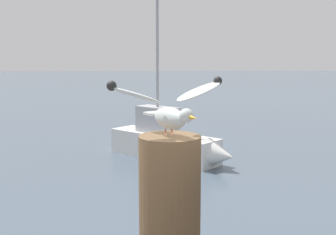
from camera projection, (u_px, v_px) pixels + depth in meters
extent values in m
cylinder|color=#4C3823|center=(170.00, 231.00, 2.20)|extent=(0.30, 0.30, 0.94)
cylinder|color=tan|center=(165.00, 132.00, 2.13)|extent=(0.01, 0.01, 0.04)
cylinder|color=tan|center=(172.00, 132.00, 2.15)|extent=(0.01, 0.01, 0.04)
ellipsoid|color=silver|center=(170.00, 118.00, 2.12)|extent=(0.20, 0.24, 0.10)
sphere|color=silver|center=(186.00, 116.00, 2.01)|extent=(0.06, 0.06, 0.06)
cone|color=gold|center=(194.00, 118.00, 1.96)|extent=(0.04, 0.05, 0.02)
cube|color=silver|center=(154.00, 113.00, 2.24)|extent=(0.10, 0.10, 0.01)
ellipsoid|color=silver|center=(136.00, 95.00, 2.02)|extent=(0.28, 0.23, 0.10)
sphere|color=#262626|center=(112.00, 86.00, 1.95)|extent=(0.04, 0.04, 0.04)
ellipsoid|color=silver|center=(199.00, 91.00, 2.21)|extent=(0.28, 0.23, 0.10)
sphere|color=#262626|center=(218.00, 81.00, 2.26)|extent=(0.04, 0.04, 0.04)
cube|color=silver|center=(164.00, 146.00, 12.20)|extent=(2.94, 2.85, 0.67)
cone|color=silver|center=(220.00, 155.00, 10.99)|extent=(1.06, 1.06, 0.75)
cube|color=#B2B2B7|center=(158.00, 120.00, 12.24)|extent=(1.22, 1.19, 0.70)
cylinder|color=#A5A5A8|center=(157.00, 53.00, 11.98)|extent=(0.08, 0.08, 2.88)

